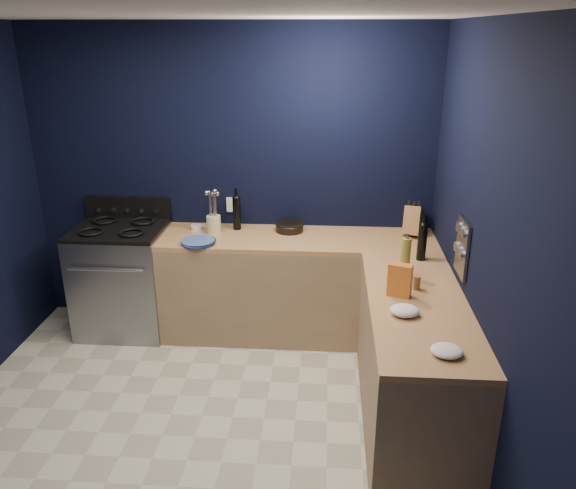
# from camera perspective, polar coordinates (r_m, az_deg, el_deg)

# --- Properties ---
(floor) EXTENTS (3.50, 3.50, 0.02)m
(floor) POSITION_cam_1_polar(r_m,az_deg,el_deg) (4.00, -9.40, -18.73)
(floor) COLOR beige
(floor) RESTS_ON ground
(ceiling) EXTENTS (3.50, 3.50, 0.02)m
(ceiling) POSITION_cam_1_polar(r_m,az_deg,el_deg) (3.10, -12.45, 22.02)
(ceiling) COLOR silver
(ceiling) RESTS_ON ground
(wall_back) EXTENTS (3.50, 0.02, 2.60)m
(wall_back) POSITION_cam_1_polar(r_m,az_deg,el_deg) (4.97, -5.75, 6.52)
(wall_back) COLOR black
(wall_back) RESTS_ON ground
(wall_right) EXTENTS (0.02, 3.50, 2.60)m
(wall_right) POSITION_cam_1_polar(r_m,az_deg,el_deg) (3.36, 19.80, -1.81)
(wall_right) COLOR black
(wall_right) RESTS_ON ground
(wall_front) EXTENTS (3.50, 0.02, 2.60)m
(wall_front) POSITION_cam_1_polar(r_m,az_deg,el_deg) (1.92, -24.49, -20.99)
(wall_front) COLOR black
(wall_front) RESTS_ON ground
(cab_back) EXTENTS (2.30, 0.63, 0.86)m
(cab_back) POSITION_cam_1_polar(r_m,az_deg,el_deg) (4.90, 0.95, -4.44)
(cab_back) COLOR #957759
(cab_back) RESTS_ON floor
(top_back) EXTENTS (2.30, 0.63, 0.04)m
(top_back) POSITION_cam_1_polar(r_m,az_deg,el_deg) (4.72, 0.98, 0.50)
(top_back) COLOR #8D5D38
(top_back) RESTS_ON cab_back
(cab_right) EXTENTS (0.63, 1.67, 0.86)m
(cab_right) POSITION_cam_1_polar(r_m,az_deg,el_deg) (3.93, 12.50, -11.89)
(cab_right) COLOR #957759
(cab_right) RESTS_ON floor
(top_right) EXTENTS (0.63, 1.67, 0.04)m
(top_right) POSITION_cam_1_polar(r_m,az_deg,el_deg) (3.71, 13.04, -6.02)
(top_right) COLOR #8D5D38
(top_right) RESTS_ON cab_right
(gas_range) EXTENTS (0.76, 0.66, 0.92)m
(gas_range) POSITION_cam_1_polar(r_m,az_deg,el_deg) (5.17, -16.27, -3.52)
(gas_range) COLOR gray
(gas_range) RESTS_ON floor
(oven_door) EXTENTS (0.59, 0.02, 0.42)m
(oven_door) POSITION_cam_1_polar(r_m,az_deg,el_deg) (4.91, -17.47, -5.13)
(oven_door) COLOR black
(oven_door) RESTS_ON gas_range
(cooktop) EXTENTS (0.76, 0.66, 0.03)m
(cooktop) POSITION_cam_1_polar(r_m,az_deg,el_deg) (5.00, -16.81, 1.44)
(cooktop) COLOR black
(cooktop) RESTS_ON gas_range
(backguard) EXTENTS (0.76, 0.06, 0.20)m
(backguard) POSITION_cam_1_polar(r_m,az_deg,el_deg) (5.24, -15.82, 3.62)
(backguard) COLOR black
(backguard) RESTS_ON gas_range
(spice_panel) EXTENTS (0.02, 0.28, 0.38)m
(spice_panel) POSITION_cam_1_polar(r_m,az_deg,el_deg) (3.89, 17.21, -0.32)
(spice_panel) COLOR gray
(spice_panel) RESTS_ON wall_right
(wall_outlet) EXTENTS (0.09, 0.02, 0.13)m
(wall_outlet) POSITION_cam_1_polar(r_m,az_deg,el_deg) (5.01, -5.70, 4.02)
(wall_outlet) COLOR white
(wall_outlet) RESTS_ON wall_back
(plate_stack) EXTENTS (0.31, 0.31, 0.03)m
(plate_stack) POSITION_cam_1_polar(r_m,az_deg,el_deg) (4.62, -9.08, 0.25)
(plate_stack) COLOR #3759A1
(plate_stack) RESTS_ON top_back
(ramekin) EXTENTS (0.12, 0.12, 0.04)m
(ramekin) POSITION_cam_1_polar(r_m,az_deg,el_deg) (4.96, -9.22, 1.71)
(ramekin) COLOR white
(ramekin) RESTS_ON top_back
(utensil_crock) EXTENTS (0.16, 0.16, 0.15)m
(utensil_crock) POSITION_cam_1_polar(r_m,az_deg,el_deg) (4.84, -7.51, 2.05)
(utensil_crock) COLOR #EDEAB9
(utensil_crock) RESTS_ON top_back
(wine_bottle_back) EXTENTS (0.07, 0.07, 0.28)m
(wine_bottle_back) POSITION_cam_1_polar(r_m,az_deg,el_deg) (4.89, -5.20, 3.14)
(wine_bottle_back) COLOR black
(wine_bottle_back) RESTS_ON top_back
(lemon_basket) EXTENTS (0.28, 0.28, 0.09)m
(lemon_basket) POSITION_cam_1_polar(r_m,az_deg,el_deg) (4.84, 0.17, 1.85)
(lemon_basket) COLOR black
(lemon_basket) RESTS_ON top_back
(knife_block) EXTENTS (0.20, 0.31, 0.30)m
(knife_block) POSITION_cam_1_polar(r_m,az_deg,el_deg) (4.86, 12.46, 2.37)
(knife_block) COLOR brown
(knife_block) RESTS_ON top_back
(wine_bottle_right) EXTENTS (0.08, 0.08, 0.28)m
(wine_bottle_right) POSITION_cam_1_polar(r_m,az_deg,el_deg) (4.33, 13.39, 0.21)
(wine_bottle_right) COLOR black
(wine_bottle_right) RESTS_ON top_right
(oil_bottle) EXTENTS (0.09, 0.09, 0.29)m
(oil_bottle) POSITION_cam_1_polar(r_m,az_deg,el_deg) (3.99, 11.77, -1.35)
(oil_bottle) COLOR olive
(oil_bottle) RESTS_ON top_right
(spice_jar_near) EXTENTS (0.06, 0.06, 0.10)m
(spice_jar_near) POSITION_cam_1_polar(r_m,az_deg,el_deg) (4.01, 11.44, -2.63)
(spice_jar_near) COLOR olive
(spice_jar_near) RESTS_ON top_right
(spice_jar_far) EXTENTS (0.06, 0.06, 0.10)m
(spice_jar_far) POSITION_cam_1_polar(r_m,az_deg,el_deg) (3.86, 12.89, -3.78)
(spice_jar_far) COLOR olive
(spice_jar_far) RESTS_ON top_right
(crouton_bag) EXTENTS (0.17, 0.12, 0.22)m
(crouton_bag) POSITION_cam_1_polar(r_m,az_deg,el_deg) (3.72, 11.23, -3.56)
(crouton_bag) COLOR red
(crouton_bag) RESTS_ON top_right
(towel_front) EXTENTS (0.22, 0.20, 0.06)m
(towel_front) POSITION_cam_1_polar(r_m,az_deg,el_deg) (3.51, 11.70, -6.55)
(towel_front) COLOR white
(towel_front) RESTS_ON top_right
(towel_end) EXTENTS (0.18, 0.16, 0.05)m
(towel_end) POSITION_cam_1_polar(r_m,az_deg,el_deg) (3.17, 15.74, -10.29)
(towel_end) COLOR white
(towel_end) RESTS_ON top_right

